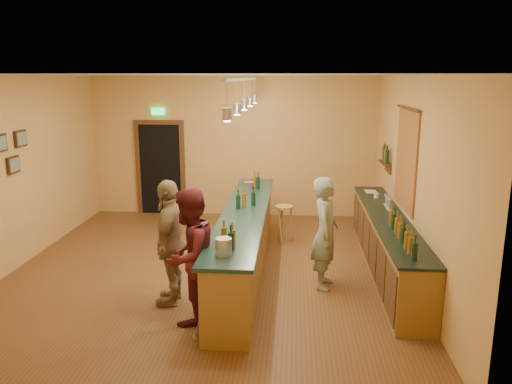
# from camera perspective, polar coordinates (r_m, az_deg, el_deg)

# --- Properties ---
(floor) EXTENTS (7.00, 7.00, 0.00)m
(floor) POSITION_cam_1_polar(r_m,az_deg,el_deg) (8.53, -5.47, -8.85)
(floor) COLOR brown
(floor) RESTS_ON ground
(ceiling) EXTENTS (6.50, 7.00, 0.02)m
(ceiling) POSITION_cam_1_polar(r_m,az_deg,el_deg) (7.91, -5.98, 13.18)
(ceiling) COLOR silver
(ceiling) RESTS_ON wall_back
(wall_back) EXTENTS (6.50, 0.02, 3.20)m
(wall_back) POSITION_cam_1_polar(r_m,az_deg,el_deg) (11.48, -2.68, 5.18)
(wall_back) COLOR tan
(wall_back) RESTS_ON floor
(wall_front) EXTENTS (6.50, 0.02, 3.20)m
(wall_front) POSITION_cam_1_polar(r_m,az_deg,el_deg) (4.78, -13.05, -6.53)
(wall_front) COLOR tan
(wall_front) RESTS_ON floor
(wall_left) EXTENTS (0.02, 7.00, 3.20)m
(wall_left) POSITION_cam_1_polar(r_m,az_deg,el_deg) (9.21, -26.06, 1.89)
(wall_left) COLOR tan
(wall_left) RESTS_ON floor
(wall_right) EXTENTS (0.02, 7.00, 3.20)m
(wall_right) POSITION_cam_1_polar(r_m,az_deg,el_deg) (8.16, 17.39, 1.34)
(wall_right) COLOR tan
(wall_right) RESTS_ON floor
(doorway) EXTENTS (1.15, 0.09, 2.48)m
(doorway) POSITION_cam_1_polar(r_m,az_deg,el_deg) (11.86, -10.85, 2.90)
(doorway) COLOR black
(doorway) RESTS_ON wall_back
(tapestry) EXTENTS (0.03, 1.40, 1.60)m
(tapestry) POSITION_cam_1_polar(r_m,az_deg,el_deg) (8.49, 16.78, 3.54)
(tapestry) COLOR #A02820
(tapestry) RESTS_ON wall_right
(bottle_shelf) EXTENTS (0.17, 0.55, 0.54)m
(bottle_shelf) POSITION_cam_1_polar(r_m,az_deg,el_deg) (9.96, 14.59, 3.94)
(bottle_shelf) COLOR #452514
(bottle_shelf) RESTS_ON wall_right
(back_counter) EXTENTS (0.60, 4.55, 1.27)m
(back_counter) POSITION_cam_1_polar(r_m,az_deg,el_deg) (8.55, 14.78, -5.70)
(back_counter) COLOR olive
(back_counter) RESTS_ON floor
(tasting_bar) EXTENTS (0.73, 5.10, 1.38)m
(tasting_bar) POSITION_cam_1_polar(r_m,az_deg,el_deg) (8.24, -1.28, -5.10)
(tasting_bar) COLOR olive
(tasting_bar) RESTS_ON floor
(pendant_track) EXTENTS (0.11, 4.60, 0.50)m
(pendant_track) POSITION_cam_1_polar(r_m,az_deg,el_deg) (7.83, -1.36, 11.66)
(pendant_track) COLOR silver
(pendant_track) RESTS_ON ceiling
(bartender) EXTENTS (0.49, 0.68, 1.72)m
(bartender) POSITION_cam_1_polar(r_m,az_deg,el_deg) (7.64, 7.94, -4.67)
(bartender) COLOR gray
(bartender) RESTS_ON floor
(customer_a) EXTENTS (0.95, 1.06, 1.80)m
(customer_a) POSITION_cam_1_polar(r_m,az_deg,el_deg) (6.58, -7.63, -7.29)
(customer_a) COLOR #59191E
(customer_a) RESTS_ON floor
(customer_b) EXTENTS (0.44, 1.06, 1.80)m
(customer_b) POSITION_cam_1_polar(r_m,az_deg,el_deg) (7.15, -9.74, -5.66)
(customer_b) COLOR #997A51
(customer_b) RESTS_ON floor
(bar_stool) EXTENTS (0.35, 0.35, 0.72)m
(bar_stool) POSITION_cam_1_polar(r_m,az_deg,el_deg) (9.72, 3.22, -2.42)
(bar_stool) COLOR #A5844A
(bar_stool) RESTS_ON floor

